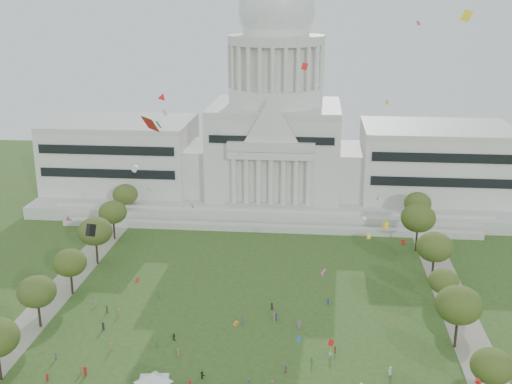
{
  "coord_description": "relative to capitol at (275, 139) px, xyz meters",
  "views": [
    {
      "loc": [
        14.51,
        -103.81,
        69.89
      ],
      "look_at": [
        0.0,
        45.0,
        24.0
      ],
      "focal_mm": 45.0,
      "sensor_mm": 36.0,
      "label": 1
    }
  ],
  "objects": [
    {
      "name": "kite_swarm",
      "position": [
        3.38,
        -110.92,
        9.82
      ],
      "size": [
        95.12,
        103.6,
        64.73
      ],
      "color": "yellow",
      "rests_on": "ground"
    },
    {
      "name": "path_left",
      "position": [
        -48.0,
        -83.59,
        -22.28
      ],
      "size": [
        8.0,
        160.0,
        0.04
      ],
      "primitive_type": "cube",
      "color": "gray",
      "rests_on": "ground"
    },
    {
      "name": "row_tree_l_6",
      "position": [
        -46.87,
        -24.45,
        -14.02
      ],
      "size": [
        8.19,
        8.19,
        11.64
      ],
      "color": "black",
      "rests_on": "ground"
    },
    {
      "name": "row_tree_r_1",
      "position": [
        46.22,
        -115.34,
        -14.64
      ],
      "size": [
        7.58,
        7.58,
        10.78
      ],
      "color": "black",
      "rests_on": "ground"
    },
    {
      "name": "row_tree_l_3",
      "position": [
        -44.09,
        -79.67,
        -14.09
      ],
      "size": [
        8.12,
        8.12,
        11.55
      ],
      "color": "black",
      "rests_on": "ground"
    },
    {
      "name": "row_tree_r_5",
      "position": [
        43.49,
        -43.4,
        -12.37
      ],
      "size": [
        9.82,
        9.82,
        13.96
      ],
      "color": "black",
      "rests_on": "ground"
    },
    {
      "name": "person_10",
      "position": [
        19.38,
        -100.82,
        -21.56
      ],
      "size": [
        0.67,
        0.95,
        1.47
      ],
      "primitive_type": "imported",
      "rotation": [
        0.0,
        0.0,
        1.82
      ],
      "color": "#B21E1E",
      "rests_on": "ground"
    },
    {
      "name": "person_5",
      "position": [
        -6.01,
        -112.55,
        -21.5
      ],
      "size": [
        1.48,
        1.43,
        1.59
      ],
      "primitive_type": "imported",
      "rotation": [
        0.0,
        0.0,
        2.4
      ],
      "color": "#26262B",
      "rests_on": "ground"
    },
    {
      "name": "row_tree_l_2",
      "position": [
        -45.04,
        -96.29,
        -13.79
      ],
      "size": [
        8.42,
        8.42,
        11.97
      ],
      "color": "black",
      "rests_on": "ground"
    },
    {
      "name": "ground",
      "position": [
        0.0,
        -113.59,
        -22.3
      ],
      "size": [
        400.0,
        400.0,
        0.0
      ],
      "primitive_type": "plane",
      "color": "#2F4C1E",
      "rests_on": "ground"
    },
    {
      "name": "row_tree_r_4",
      "position": [
        44.76,
        -63.55,
        -13.01
      ],
      "size": [
        9.19,
        9.19,
        13.06
      ],
      "color": "black",
      "rests_on": "ground"
    },
    {
      "name": "person_2",
      "position": [
        18.44,
        -102.91,
        -21.35
      ],
      "size": [
        0.99,
        0.69,
        1.88
      ],
      "primitive_type": "imported",
      "rotation": [
        0.0,
        0.0,
        0.14
      ],
      "color": "silver",
      "rests_on": "ground"
    },
    {
      "name": "person_0",
      "position": [
        29.72,
        -107.92,
        -21.39
      ],
      "size": [
        0.9,
        1.04,
        1.81
      ],
      "primitive_type": "imported",
      "rotation": [
        0.0,
        0.0,
        5.16
      ],
      "color": "silver",
      "rests_on": "ground"
    },
    {
      "name": "row_tree_r_3",
      "position": [
        44.4,
        -79.1,
        -15.21
      ],
      "size": [
        7.01,
        7.01,
        9.98
      ],
      "color": "black",
      "rests_on": "ground"
    },
    {
      "name": "row_tree_r_6",
      "position": [
        45.96,
        -25.46,
        -13.79
      ],
      "size": [
        8.42,
        8.42,
        11.97
      ],
      "color": "black",
      "rests_on": "ground"
    },
    {
      "name": "row_tree_l_4",
      "position": [
        -44.08,
        -61.17,
        -12.9
      ],
      "size": [
        9.29,
        9.29,
        13.21
      ],
      "color": "black",
      "rests_on": "ground"
    },
    {
      "name": "row_tree_r_2",
      "position": [
        44.17,
        -96.15,
        -12.64
      ],
      "size": [
        9.55,
        9.55,
        13.58
      ],
      "color": "black",
      "rests_on": "ground"
    },
    {
      "name": "event_tent",
      "position": [
        -14.05,
        -117.95,
        -19.06
      ],
      "size": [
        8.44,
        8.44,
        4.17
      ],
      "color": "#4C4C4C",
      "rests_on": "ground"
    },
    {
      "name": "person_4",
      "position": [
        9.75,
        -108.82,
        -21.45
      ],
      "size": [
        0.64,
        1.04,
        1.69
      ],
      "primitive_type": "imported",
      "rotation": [
        0.0,
        0.0,
        4.81
      ],
      "color": "#994C8C",
      "rests_on": "ground"
    },
    {
      "name": "distant_crowd",
      "position": [
        -11.9,
        -98.81,
        -21.43
      ],
      "size": [
        55.1,
        39.0,
        1.9
      ],
      "color": "#B21E1E",
      "rests_on": "ground"
    },
    {
      "name": "capitol",
      "position": [
        0.0,
        0.0,
        0.0
      ],
      "size": [
        160.0,
        64.5,
        91.3
      ],
      "color": "beige",
      "rests_on": "ground"
    },
    {
      "name": "path_right",
      "position": [
        48.0,
        -83.59,
        -22.28
      ],
      "size": [
        8.0,
        160.0,
        0.04
      ],
      "primitive_type": "cube",
      "color": "gray",
      "rests_on": "ground"
    },
    {
      "name": "person_3",
      "position": [
        7.48,
        -114.17,
        -21.51
      ],
      "size": [
        0.86,
        1.13,
        1.56
      ],
      "primitive_type": "imported",
      "rotation": [
        0.0,
        0.0,
        5.09
      ],
      "color": "olive",
      "rests_on": "ground"
    },
    {
      "name": "person_8",
      "position": [
        -14.48,
        -99.12,
        -21.46
      ],
      "size": [
        0.93,
        0.72,
        1.68
      ],
      "primitive_type": "imported",
      "rotation": [
        0.0,
        0.0,
        2.85
      ],
      "color": "#26262B",
      "rests_on": "ground"
    },
    {
      "name": "row_tree_l_5",
      "position": [
        -45.22,
        -42.58,
        -13.88
      ],
      "size": [
        8.33,
        8.33,
        11.85
      ],
      "color": "black",
      "rests_on": "ground"
    }
  ]
}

